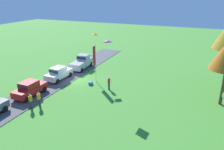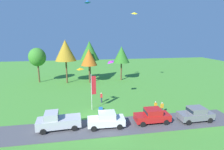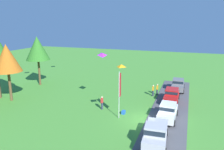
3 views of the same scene
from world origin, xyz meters
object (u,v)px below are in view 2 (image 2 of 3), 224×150
Objects in this scene: cooler_box at (101,109)px; kite_diamond_high_left at (80,69)px; person_beside_suv at (162,108)px; tree_lone_near at (90,51)px; car_pickup_near_entrance at (57,121)px; person_watching_sky at (155,107)px; flag_banner at (93,88)px; tree_left_of_center at (121,55)px; car_sedan_far_end at (152,115)px; kite_diamond_topmost at (134,13)px; tree_right_of_center at (37,57)px; car_sedan_mid_row at (106,119)px; tree_far_left at (89,57)px; kite_diamond_high_right at (110,61)px; person_on_lawn at (101,97)px; tree_far_right at (65,50)px; car_sedan_by_flagpole at (196,114)px; kite_delta_near_flag at (87,1)px.

cooler_box is 0.71× the size of kite_diamond_high_left.
person_beside_suv is 23.88m from tree_lone_near.
car_pickup_near_entrance is 13.41m from person_watching_sky.
flag_banner is at bearing 164.48° from person_watching_sky.
tree_left_of_center is at bearing 60.22° from car_pickup_near_entrance.
car_sedan_far_end is at bearing -40.10° from cooler_box.
car_pickup_near_entrance is at bearing -131.44° from kite_diamond_topmost.
kite_diamond_topmost is at bearing 49.42° from flag_banner.
car_sedan_mid_row is at bearing -61.43° from tree_right_of_center.
tree_far_left is (11.78, -2.31, -0.01)m from tree_right_of_center.
kite_diamond_high_right reaches higher than cooler_box.
kite_diamond_topmost is at bearing 45.86° from person_on_lawn.
tree_right_of_center is 0.97× the size of tree_left_of_center.
tree_far_right is 5.51m from tree_far_left.
tree_far_right is (-14.47, 19.49, 6.70)m from person_beside_suv.
tree_right_of_center is (-18.66, 23.47, 4.94)m from car_sedan_far_end.
car_sedan_mid_row is 1.01× the size of car_sedan_by_flagpole.
kite_delta_near_flag is (-9.16, -0.08, 1.85)m from kite_diamond_topmost.
tree_right_of_center is 0.85× the size of tree_lone_near.
person_beside_suv is (-3.29, 2.79, -0.16)m from car_sedan_by_flagpole.
kite_diamond_high_right is at bearing 46.89° from car_pickup_near_entrance.
kite_diamond_topmost is (8.06, 10.79, 14.97)m from cooler_box.
car_sedan_mid_row is (5.71, -0.48, -0.07)m from car_pickup_near_entrance.
car_sedan_mid_row is at bearing -88.09° from tree_lone_near.
kite_diamond_high_left is (-8.73, 4.51, 5.39)m from car_sedan_far_end.
car_sedan_mid_row is 8.01m from person_watching_sky.
car_pickup_near_entrance is 2.99× the size of person_watching_sky.
person_beside_suv is at bearing -63.88° from tree_far_left.
car_sedan_far_end is at bearing -51.52° from tree_right_of_center.
person_beside_suv is 25.19m from tree_far_right.
tree_lone_near is at bearing 93.98° from person_on_lawn.
cooler_box is 20.14m from kite_diamond_topmost.
tree_lone_near reaches higher than person_beside_suv.
kite_diamond_high_left is at bearing -133.64° from kite_diamond_topmost.
car_pickup_near_entrance reaches higher than cooler_box.
person_beside_suv is 23.06m from kite_delta_near_flag.
car_sedan_far_end is 7.88m from cooler_box.
tree_right_of_center is 7.21× the size of kite_delta_near_flag.
tree_far_left is (-9.25, 18.86, 5.10)m from person_beside_suv.
tree_far_left is at bearing 93.13° from cooler_box.
kite_diamond_topmost reaches higher than tree_far_left.
tree_right_of_center reaches higher than flag_banner.
kite_diamond_topmost is at bearing 50.54° from kite_diamond_high_right.
tree_far_right reaches higher than person_on_lawn.
flag_banner is at bearing -91.30° from tree_lone_near.
kite_delta_near_flag reaches higher than kite_diamond_high_right.
person_watching_sky is 8.86m from person_on_lawn.
car_sedan_by_flagpole is at bearing -51.45° from tree_far_right.
kite_delta_near_flag is at bearing 94.53° from car_sedan_mid_row.
person_on_lawn is at bearing -64.58° from tree_far_right.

